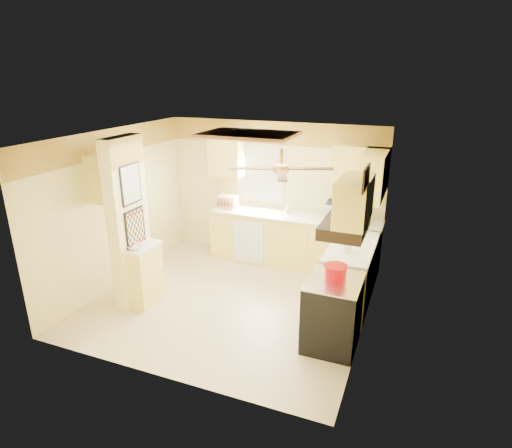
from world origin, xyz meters
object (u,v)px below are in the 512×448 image
at_px(bowl, 135,247).
at_px(dutch_oven, 336,272).
at_px(stove, 332,312).
at_px(microwave, 343,212).
at_px(kettle, 348,246).

distance_m(bowl, dutch_oven, 2.84).
distance_m(stove, dutch_oven, 0.55).
height_order(bowl, dutch_oven, dutch_oven).
bearing_deg(microwave, kettle, 101.50).
height_order(stove, bowl, bowl).
relative_size(microwave, kettle, 2.85).
height_order(dutch_oven, kettle, kettle).
height_order(stove, microwave, microwave).
bearing_deg(kettle, stove, -89.49).
bearing_deg(stove, microwave, 98.62).
height_order(stove, dutch_oven, dutch_oven).
distance_m(microwave, kettle, 1.35).
relative_size(stove, microwave, 1.64).
xyz_separation_m(bowl, dutch_oven, (2.84, 0.16, 0.05)).
bearing_deg(kettle, bowl, -160.37).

